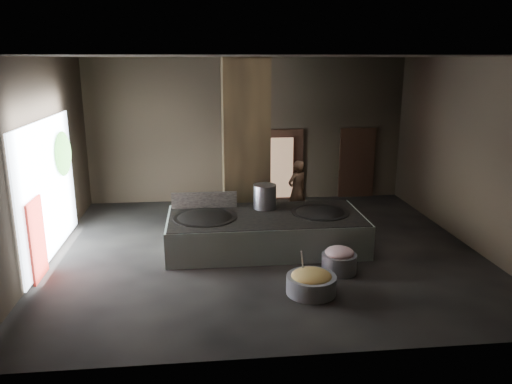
{
  "coord_description": "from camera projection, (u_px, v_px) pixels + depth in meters",
  "views": [
    {
      "loc": [
        -1.43,
        -11.2,
        4.44
      ],
      "look_at": [
        -0.15,
        0.7,
        1.25
      ],
      "focal_mm": 35.0,
      "sensor_mm": 36.0,
      "label": 1
    }
  ],
  "objects": [
    {
      "name": "veg_basin",
      "position": [
        311.0,
        284.0,
        9.75
      ],
      "size": [
        1.01,
        1.01,
        0.36
      ],
      "primitive_type": "cylinder",
      "rotation": [
        0.0,
        0.0,
        0.04
      ],
      "color": "gray",
      "rests_on": "ground"
    },
    {
      "name": "hearth_platform",
      "position": [
        265.0,
        231.0,
        12.07
      ],
      "size": [
        4.68,
        2.24,
        0.81
      ],
      "primitive_type": "cube",
      "rotation": [
        0.0,
        0.0,
        0.0
      ],
      "color": "silver",
      "rests_on": "ground"
    },
    {
      "name": "ceiling",
      "position": [
        266.0,
        54.0,
        10.88
      ],
      "size": [
        10.0,
        9.0,
        0.1
      ],
      "primitive_type": "cube",
      "color": "black",
      "rests_on": "back_wall"
    },
    {
      "name": "doorway_far_glow",
      "position": [
        356.0,
        165.0,
        16.5
      ],
      "size": [
        0.81,
        0.04,
        1.91
      ],
      "primitive_type": "cube",
      "color": "#8C6647",
      "rests_on": "ground"
    },
    {
      "name": "tree_silhouette",
      "position": [
        63.0,
        154.0,
        12.23
      ],
      "size": [
        0.28,
        1.1,
        1.1
      ],
      "primitive_type": "ellipsoid",
      "color": "#194714",
      "rests_on": "left_opening"
    },
    {
      "name": "left_opening",
      "position": [
        48.0,
        189.0,
        11.31
      ],
      "size": [
        0.04,
        4.2,
        3.1
      ],
      "primitive_type": "cube",
      "color": "white",
      "rests_on": "ground"
    },
    {
      "name": "left_wall",
      "position": [
        38.0,
        162.0,
        10.94
      ],
      "size": [
        0.1,
        9.0,
        4.5
      ],
      "primitive_type": "cube",
      "color": "black",
      "rests_on": "ground"
    },
    {
      "name": "doorway_near_glow",
      "position": [
        280.0,
        168.0,
        16.07
      ],
      "size": [
        0.83,
        0.04,
        1.96
      ],
      "primitive_type": "cube",
      "color": "#8C6647",
      "rests_on": "ground"
    },
    {
      "name": "platform_cap",
      "position": [
        265.0,
        215.0,
        11.96
      ],
      "size": [
        4.58,
        2.2,
        0.03
      ],
      "primitive_type": "cube",
      "color": "black",
      "rests_on": "hearth_platform"
    },
    {
      "name": "pavilion_sliver",
      "position": [
        37.0,
        239.0,
        10.27
      ],
      "size": [
        0.05,
        0.9,
        1.7
      ],
      "primitive_type": "cube",
      "color": "maroon",
      "rests_on": "ground"
    },
    {
      "name": "back_wall",
      "position": [
        248.0,
        130.0,
        15.84
      ],
      "size": [
        10.0,
        0.1,
        4.5
      ],
      "primitive_type": "cube",
      "color": "black",
      "rests_on": "ground"
    },
    {
      "name": "ladle",
      "position": [
        303.0,
        264.0,
        9.78
      ],
      "size": [
        0.18,
        0.37,
        0.7
      ],
      "primitive_type": "cylinder",
      "rotation": [
        0.49,
        0.0,
        -0.4
      ],
      "color": "#94969B",
      "rests_on": "veg_basin"
    },
    {
      "name": "doorway_far",
      "position": [
        357.0,
        164.0,
        16.41
      ],
      "size": [
        1.18,
        0.08,
        2.38
      ],
      "primitive_type": "cube",
      "color": "black",
      "rests_on": "ground"
    },
    {
      "name": "meat_basin",
      "position": [
        339.0,
        263.0,
        10.7
      ],
      "size": [
        0.78,
        0.78,
        0.41
      ],
      "primitive_type": "cylinder",
      "rotation": [
        0.0,
        0.0,
        -0.04
      ],
      "color": "gray",
      "rests_on": "ground"
    },
    {
      "name": "splash_guard",
      "position": [
        204.0,
        200.0,
        12.48
      ],
      "size": [
        1.63,
        0.06,
        0.41
      ],
      "primitive_type": "cube",
      "rotation": [
        0.0,
        0.0,
        0.0
      ],
      "color": "black",
      "rests_on": "hearth_platform"
    },
    {
      "name": "front_wall",
      "position": [
        306.0,
        218.0,
        7.1
      ],
      "size": [
        10.0,
        0.1,
        4.5
      ],
      "primitive_type": "cube",
      "color": "black",
      "rests_on": "ground"
    },
    {
      "name": "wok_right",
      "position": [
        320.0,
        216.0,
        12.17
      ],
      "size": [
        1.37,
        1.37,
        0.39
      ],
      "primitive_type": "ellipsoid",
      "color": "black",
      "rests_on": "hearth_platform"
    },
    {
      "name": "stock_pot",
      "position": [
        265.0,
        197.0,
        12.41
      ],
      "size": [
        0.57,
        0.57,
        0.61
      ],
      "primitive_type": "cylinder",
      "color": "#94969B",
      "rests_on": "hearth_platform"
    },
    {
      "name": "floor",
      "position": [
        265.0,
        251.0,
        12.06
      ],
      "size": [
        10.0,
        9.0,
        0.1
      ],
      "primitive_type": "cube",
      "color": "black",
      "rests_on": "ground"
    },
    {
      "name": "right_wall",
      "position": [
        474.0,
        153.0,
        11.99
      ],
      "size": [
        0.1,
        9.0,
        4.5
      ],
      "primitive_type": "cube",
      "color": "black",
      "rests_on": "ground"
    },
    {
      "name": "cook",
      "position": [
        297.0,
        190.0,
        14.09
      ],
      "size": [
        0.74,
        0.66,
        1.72
      ],
      "primitive_type": "imported",
      "rotation": [
        0.0,
        0.0,
        3.67
      ],
      "color": "brown",
      "rests_on": "ground"
    },
    {
      "name": "doorway_near",
      "position": [
        285.0,
        166.0,
        16.16
      ],
      "size": [
        1.18,
        0.08,
        2.38
      ],
      "primitive_type": "cube",
      "color": "black",
      "rests_on": "ground"
    },
    {
      "name": "wok_left",
      "position": [
        205.0,
        221.0,
        11.78
      ],
      "size": [
        1.47,
        1.47,
        0.41
      ],
      "primitive_type": "ellipsoid",
      "color": "black",
      "rests_on": "hearth_platform"
    },
    {
      "name": "meat_fill",
      "position": [
        340.0,
        253.0,
        10.64
      ],
      "size": [
        0.62,
        0.62,
        0.24
      ],
      "primitive_type": "ellipsoid",
      "color": "#B16A72",
      "rests_on": "meat_basin"
    },
    {
      "name": "wok_right_rim",
      "position": [
        320.0,
        213.0,
        12.15
      ],
      "size": [
        1.4,
        1.4,
        0.05
      ],
      "primitive_type": "cylinder",
      "color": "black",
      "rests_on": "hearth_platform"
    },
    {
      "name": "pillar",
      "position": [
        245.0,
        144.0,
        13.26
      ],
      "size": [
        1.2,
        1.2,
        4.5
      ],
      "primitive_type": "cube",
      "color": "black",
      "rests_on": "ground"
    },
    {
      "name": "wok_left_rim",
      "position": [
        205.0,
        218.0,
        11.76
      ],
      "size": [
        1.51,
        1.51,
        0.05
      ],
      "primitive_type": "cylinder",
      "color": "black",
      "rests_on": "hearth_platform"
    },
    {
      "name": "veg_fill",
      "position": [
        311.0,
        276.0,
        9.7
      ],
      "size": [
        0.8,
        0.8,
        0.25
      ],
      "primitive_type": "ellipsoid",
      "color": "#939E4C",
      "rests_on": "veg_basin"
    }
  ]
}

